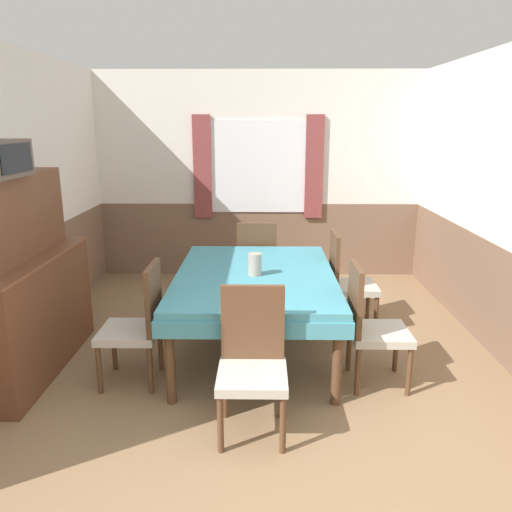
# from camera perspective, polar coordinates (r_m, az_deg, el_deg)

# --- Properties ---
(wall_back) EXTENTS (4.51, 0.10, 2.60)m
(wall_back) POSITION_cam_1_polar(r_m,az_deg,el_deg) (6.47, 0.35, 9.13)
(wall_back) COLOR white
(wall_back) RESTS_ON ground_plane
(wall_left) EXTENTS (0.05, 4.70, 2.60)m
(wall_left) POSITION_cam_1_polar(r_m,az_deg,el_deg) (4.81, -25.63, 5.57)
(wall_left) COLOR white
(wall_left) RESTS_ON ground_plane
(wall_right) EXTENTS (0.05, 4.70, 2.60)m
(wall_right) POSITION_cam_1_polar(r_m,az_deg,el_deg) (4.77, 26.13, 5.44)
(wall_right) COLOR white
(wall_right) RESTS_ON ground_plane
(dining_table) EXTENTS (1.37, 1.93, 0.72)m
(dining_table) POSITION_cam_1_polar(r_m,az_deg,el_deg) (4.30, -0.10, -3.20)
(dining_table) COLOR teal
(dining_table) RESTS_ON ground_plane
(chair_right_near) EXTENTS (0.44, 0.44, 0.95)m
(chair_right_near) POSITION_cam_1_polar(r_m,az_deg,el_deg) (3.91, 12.92, -7.49)
(chair_right_near) COLOR brown
(chair_right_near) RESTS_ON ground_plane
(chair_head_window) EXTENTS (0.44, 0.44, 0.95)m
(chair_head_window) POSITION_cam_1_polar(r_m,az_deg,el_deg) (5.45, 0.09, -0.67)
(chair_head_window) COLOR brown
(chair_head_window) RESTS_ON ground_plane
(chair_head_near) EXTENTS (0.44, 0.44, 0.95)m
(chair_head_near) POSITION_cam_1_polar(r_m,az_deg,el_deg) (3.27, -0.41, -11.68)
(chair_head_near) COLOR brown
(chair_head_near) RESTS_ON ground_plane
(chair_right_far) EXTENTS (0.44, 0.44, 0.95)m
(chair_right_far) POSITION_cam_1_polar(r_m,az_deg,el_deg) (4.94, 10.30, -2.58)
(chair_right_far) COLOR brown
(chair_right_far) RESTS_ON ground_plane
(chair_left_near) EXTENTS (0.44, 0.44, 0.95)m
(chair_left_near) POSITION_cam_1_polar(r_m,az_deg,el_deg) (3.94, -13.27, -7.35)
(chair_left_near) COLOR brown
(chair_left_near) RESTS_ON ground_plane
(sideboard) EXTENTS (0.46, 1.56, 1.59)m
(sideboard) POSITION_cam_1_polar(r_m,az_deg,el_deg) (4.37, -24.81, -3.62)
(sideboard) COLOR brown
(sideboard) RESTS_ON ground_plane
(vase) EXTENTS (0.11, 0.11, 0.19)m
(vase) POSITION_cam_1_polar(r_m,az_deg,el_deg) (4.19, -0.13, -0.96)
(vase) COLOR #A39989
(vase) RESTS_ON dining_table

